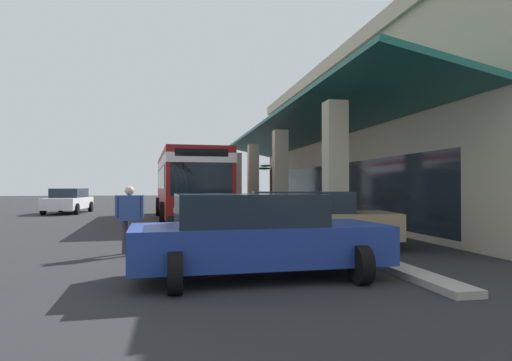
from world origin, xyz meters
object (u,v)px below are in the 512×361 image
Objects in this scene: parked_sedan_white at (69,201)px; pedestrian at (129,216)px; transit_bus at (188,181)px; parked_sedan_tan at (307,219)px; parked_sedan_blue at (256,235)px; potted_palm at (271,202)px.

parked_sedan_white is 17.88m from pedestrian.
transit_bus reaches higher than pedestrian.
parked_sedan_tan is 2.87× the size of pedestrian.
parked_sedan_white and parked_sedan_blue have the same top height.
parked_sedan_blue is 2.79× the size of pedestrian.
parked_sedan_white is 0.98× the size of parked_sedan_tan.
parked_sedan_white is at bearing -163.33° from pedestrian.
potted_palm is at bearing 76.18° from parked_sedan_white.
parked_sedan_blue is 17.90m from potted_palm.
transit_bus is at bearing 171.11° from pedestrian.
parked_sedan_white is 1.56× the size of potted_palm.
potted_palm reaches higher than pedestrian.
parked_sedan_white is at bearing -159.53° from parked_sedan_blue.
pedestrian is at bearing 16.67° from parked_sedan_white.
parked_sedan_blue is 1.55× the size of potted_palm.
parked_sedan_white and parked_sedan_tan have the same top height.
potted_palm is (-14.07, 2.16, -0.08)m from parked_sedan_tan.
potted_palm is at bearing 166.74° from parked_sedan_blue.
parked_sedan_tan is (16.95, 9.53, 0.00)m from parked_sedan_white.
parked_sedan_white is 12.03m from potted_palm.
parked_sedan_blue is 3.88m from parked_sedan_tan.
transit_bus is at bearing -165.67° from parked_sedan_tan.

